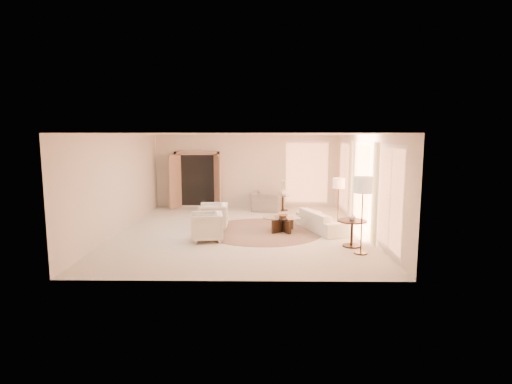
{
  "coord_description": "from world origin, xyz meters",
  "views": [
    {
      "loc": [
        0.56,
        -11.3,
        2.74
      ],
      "look_at": [
        0.4,
        0.4,
        1.1
      ],
      "focal_mm": 28.0,
      "sensor_mm": 36.0,
      "label": 1
    }
  ],
  "objects_px": {
    "accent_chair": "(267,199)",
    "floor_lamp_far": "(363,189)",
    "side_vase": "(283,192)",
    "end_table": "(352,229)",
    "bowl": "(283,216)",
    "armchair_left": "(213,215)",
    "side_table": "(283,201)",
    "end_vase": "(352,217)",
    "armchair_right": "(207,225)",
    "sofa": "(322,221)",
    "floor_lamp_near": "(339,185)",
    "coffee_table": "(283,223)"
  },
  "relations": [
    {
      "from": "accent_chair",
      "to": "bowl",
      "type": "relative_size",
      "value": 3.5
    },
    {
      "from": "armchair_left",
      "to": "side_table",
      "type": "bearing_deg",
      "value": 140.96
    },
    {
      "from": "bowl",
      "to": "side_vase",
      "type": "xyz_separation_m",
      "value": [
        0.18,
        3.33,
        0.23
      ]
    },
    {
      "from": "end_table",
      "to": "side_vase",
      "type": "distance_m",
      "value": 5.09
    },
    {
      "from": "bowl",
      "to": "end_vase",
      "type": "xyz_separation_m",
      "value": [
        1.64,
        -1.54,
        0.29
      ]
    },
    {
      "from": "floor_lamp_near",
      "to": "floor_lamp_far",
      "type": "bearing_deg",
      "value": -90.0
    },
    {
      "from": "floor_lamp_far",
      "to": "side_vase",
      "type": "xyz_separation_m",
      "value": [
        -1.54,
        5.49,
        -0.86
      ]
    },
    {
      "from": "armchair_left",
      "to": "side_table",
      "type": "distance_m",
      "value": 3.73
    },
    {
      "from": "end_vase",
      "to": "side_vase",
      "type": "height_order",
      "value": "end_vase"
    },
    {
      "from": "side_table",
      "to": "side_vase",
      "type": "height_order",
      "value": "side_vase"
    },
    {
      "from": "coffee_table",
      "to": "floor_lamp_near",
      "type": "relative_size",
      "value": 0.9
    },
    {
      "from": "armchair_right",
      "to": "bowl",
      "type": "relative_size",
      "value": 2.69
    },
    {
      "from": "side_vase",
      "to": "end_table",
      "type": "bearing_deg",
      "value": -73.27
    },
    {
      "from": "floor_lamp_far",
      "to": "bowl",
      "type": "relative_size",
      "value": 5.92
    },
    {
      "from": "sofa",
      "to": "floor_lamp_near",
      "type": "height_order",
      "value": "floor_lamp_near"
    },
    {
      "from": "coffee_table",
      "to": "floor_lamp_far",
      "type": "distance_m",
      "value": 3.05
    },
    {
      "from": "armchair_left",
      "to": "armchair_right",
      "type": "distance_m",
      "value": 1.35
    },
    {
      "from": "end_table",
      "to": "end_vase",
      "type": "height_order",
      "value": "end_vase"
    },
    {
      "from": "sofa",
      "to": "armchair_right",
      "type": "distance_m",
      "value": 3.43
    },
    {
      "from": "accent_chair",
      "to": "end_vase",
      "type": "height_order",
      "value": "accent_chair"
    },
    {
      "from": "floor_lamp_near",
      "to": "coffee_table",
      "type": "bearing_deg",
      "value": -157.59
    },
    {
      "from": "bowl",
      "to": "coffee_table",
      "type": "bearing_deg",
      "value": 0.0
    },
    {
      "from": "accent_chair",
      "to": "sofa",
      "type": "bearing_deg",
      "value": 130.6
    },
    {
      "from": "side_table",
      "to": "floor_lamp_far",
      "type": "height_order",
      "value": "floor_lamp_far"
    },
    {
      "from": "bowl",
      "to": "end_table",
      "type": "bearing_deg",
      "value": -43.14
    },
    {
      "from": "side_table",
      "to": "floor_lamp_near",
      "type": "xyz_separation_m",
      "value": [
        1.54,
        -2.62,
        0.92
      ]
    },
    {
      "from": "coffee_table",
      "to": "floor_lamp_near",
      "type": "bearing_deg",
      "value": 22.41
    },
    {
      "from": "side_table",
      "to": "side_vase",
      "type": "distance_m",
      "value": 0.34
    },
    {
      "from": "floor_lamp_far",
      "to": "side_table",
      "type": "bearing_deg",
      "value": 105.68
    },
    {
      "from": "armchair_right",
      "to": "coffee_table",
      "type": "relative_size",
      "value": 0.62
    },
    {
      "from": "armchair_right",
      "to": "accent_chair",
      "type": "bearing_deg",
      "value": 150.2
    },
    {
      "from": "armchair_right",
      "to": "side_vase",
      "type": "distance_m",
      "value": 4.9
    },
    {
      "from": "armchair_right",
      "to": "side_table",
      "type": "relative_size",
      "value": 1.44
    },
    {
      "from": "accent_chair",
      "to": "armchair_right",
      "type": "bearing_deg",
      "value": 81.55
    },
    {
      "from": "sofa",
      "to": "coffee_table",
      "type": "xyz_separation_m",
      "value": [
        -1.16,
        -0.14,
        -0.03
      ]
    },
    {
      "from": "coffee_table",
      "to": "side_table",
      "type": "bearing_deg",
      "value": 86.89
    },
    {
      "from": "armchair_left",
      "to": "floor_lamp_near",
      "type": "bearing_deg",
      "value": 93.41
    },
    {
      "from": "sofa",
      "to": "side_table",
      "type": "bearing_deg",
      "value": -2.42
    },
    {
      "from": "side_vase",
      "to": "accent_chair",
      "type": "bearing_deg",
      "value": -164.68
    },
    {
      "from": "sofa",
      "to": "armchair_right",
      "type": "bearing_deg",
      "value": 90.19
    },
    {
      "from": "end_vase",
      "to": "end_table",
      "type": "bearing_deg",
      "value": 153.43
    },
    {
      "from": "floor_lamp_near",
      "to": "floor_lamp_far",
      "type": "height_order",
      "value": "floor_lamp_far"
    },
    {
      "from": "bowl",
      "to": "end_vase",
      "type": "bearing_deg",
      "value": -43.14
    },
    {
      "from": "accent_chair",
      "to": "floor_lamp_near",
      "type": "height_order",
      "value": "floor_lamp_near"
    },
    {
      "from": "sofa",
      "to": "accent_chair",
      "type": "xyz_separation_m",
      "value": [
        -1.59,
        3.02,
        0.17
      ]
    },
    {
      "from": "accent_chair",
      "to": "floor_lamp_far",
      "type": "xyz_separation_m",
      "value": [
        2.14,
        -5.32,
        1.08
      ]
    },
    {
      "from": "bowl",
      "to": "side_vase",
      "type": "bearing_deg",
      "value": 86.89
    },
    {
      "from": "coffee_table",
      "to": "bowl",
      "type": "height_order",
      "value": "bowl"
    },
    {
      "from": "armchair_left",
      "to": "floor_lamp_far",
      "type": "height_order",
      "value": "floor_lamp_far"
    },
    {
      "from": "floor_lamp_far",
      "to": "end_vase",
      "type": "relative_size",
      "value": 10.25
    }
  ]
}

